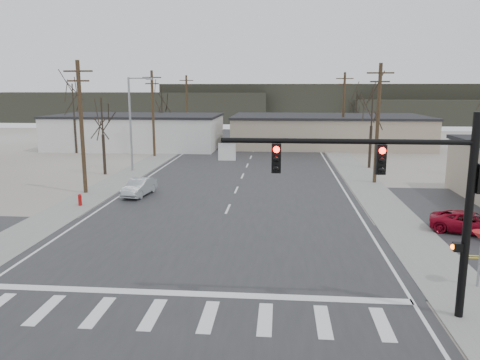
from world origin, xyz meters
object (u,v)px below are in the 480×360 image
Objects in this scene: car_far_b at (254,136)px; car_parked_red at (470,223)px; sedan_crossing at (139,187)px; fire_hydrant at (80,200)px; car_far_a at (273,136)px; traffic_signal_mast at (412,187)px.

car_parked_red is (14.55, -44.62, -0.20)m from car_far_b.
fire_hydrant is at bearing -124.56° from sedan_crossing.
fire_hydrant is 43.29m from car_far_a.
sedan_crossing reaches higher than car_parked_red.
traffic_signal_mast reaches higher than fire_hydrant.
fire_hydrant is 4.65m from sedan_crossing.
car_parked_red reaches higher than fire_hydrant.
fire_hydrant is at bearing 102.08° from car_parked_red.
fire_hydrant is 41.71m from car_far_b.
car_far_b is at bearing 87.52° from sedan_crossing.
sedan_crossing is (-14.98, 17.65, -3.99)m from traffic_signal_mast.
car_far_a is at bearing 95.71° from traffic_signal_mast.
fire_hydrant is 0.19× the size of car_far_b.
car_far_b is at bearing 39.63° from car_parked_red.
traffic_signal_mast is 55.55m from car_far_b.
car_far_a is (12.53, 41.44, 0.32)m from fire_hydrant.
fire_hydrant is 0.22× the size of sedan_crossing.
sedan_crossing is 22.39m from car_parked_red.
sedan_crossing is 39.14m from car_far_a.
fire_hydrant is 24.55m from car_parked_red.
sedan_crossing is (3.12, 3.45, 0.23)m from fire_hydrant.
car_parked_red is at bearing 58.94° from traffic_signal_mast.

